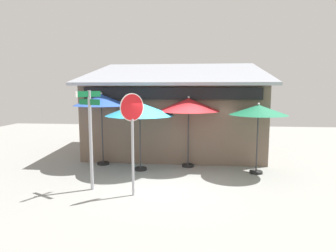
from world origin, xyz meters
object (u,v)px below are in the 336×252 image
at_px(street_sign_post, 90,130).
at_px(patio_umbrella_royal_blue_left, 101,100).
at_px(patio_umbrella_teal_center, 140,109).
at_px(stop_sign, 132,126).
at_px(patio_umbrella_crimson_right, 189,105).
at_px(patio_umbrella_forest_green_far_right, 258,111).

xyz_separation_m(street_sign_post, patio_umbrella_royal_blue_left, (-0.58, 2.72, 0.71)).
distance_m(patio_umbrella_royal_blue_left, patio_umbrella_teal_center, 1.71).
relative_size(stop_sign, patio_umbrella_teal_center, 1.12).
bearing_deg(patio_umbrella_teal_center, stop_sign, -83.37).
xyz_separation_m(patio_umbrella_royal_blue_left, patio_umbrella_crimson_right, (3.24, 0.03, -0.15)).
height_order(street_sign_post, stop_sign, street_sign_post).
bearing_deg(patio_umbrella_royal_blue_left, stop_sign, -58.62).
xyz_separation_m(patio_umbrella_crimson_right, patio_umbrella_forest_green_far_right, (2.35, -0.63, -0.14)).
bearing_deg(patio_umbrella_royal_blue_left, patio_umbrella_crimson_right, 0.47).
relative_size(stop_sign, patio_umbrella_crimson_right, 1.06).
bearing_deg(street_sign_post, patio_umbrella_royal_blue_left, 102.01).
relative_size(patio_umbrella_royal_blue_left, patio_umbrella_forest_green_far_right, 1.14).
relative_size(stop_sign, patio_umbrella_royal_blue_left, 1.01).
bearing_deg(stop_sign, patio_umbrella_royal_blue_left, 121.38).
height_order(street_sign_post, patio_umbrella_teal_center, street_sign_post).
bearing_deg(stop_sign, street_sign_post, 165.80).
relative_size(street_sign_post, patio_umbrella_teal_center, 1.14).
xyz_separation_m(street_sign_post, patio_umbrella_crimson_right, (2.67, 2.75, 0.56)).
bearing_deg(patio_umbrella_forest_green_far_right, patio_umbrella_teal_center, -179.98).
height_order(patio_umbrella_royal_blue_left, patio_umbrella_forest_green_far_right, patio_umbrella_royal_blue_left).
xyz_separation_m(street_sign_post, stop_sign, (1.28, -0.32, 0.18)).
bearing_deg(patio_umbrella_forest_green_far_right, stop_sign, -146.82).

